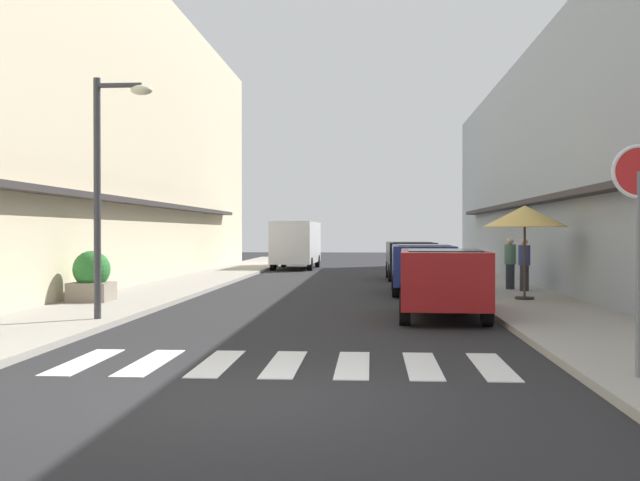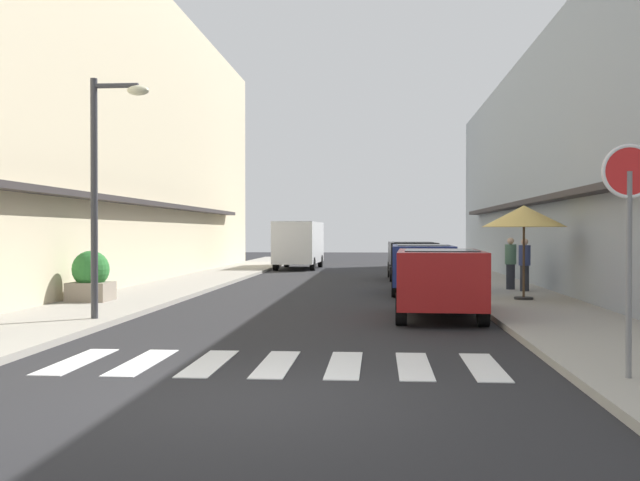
{
  "view_description": "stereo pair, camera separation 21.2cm",
  "coord_description": "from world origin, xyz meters",
  "px_view_note": "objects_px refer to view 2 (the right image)",
  "views": [
    {
      "loc": [
        1.2,
        -8.25,
        1.84
      ],
      "look_at": [
        -0.36,
        14.85,
        1.59
      ],
      "focal_mm": 42.85,
      "sensor_mm": 36.0,
      "label": 1
    },
    {
      "loc": [
        1.41,
        -8.24,
        1.84
      ],
      "look_at": [
        -0.36,
        14.85,
        1.59
      ],
      "focal_mm": 42.85,
      "sensor_mm": 36.0,
      "label": 2
    }
  ],
  "objects_px": {
    "street_lamp": "(104,170)",
    "planter_midblock": "(91,277)",
    "parked_car_far": "(412,256)",
    "parked_car_near": "(440,275)",
    "pedestrian_walking_far": "(511,262)",
    "parked_car_mid": "(422,263)",
    "delivery_van": "(299,241)",
    "pedestrian_walking_near": "(525,264)",
    "round_street_sign": "(629,199)",
    "cafe_umbrella": "(524,217)"
  },
  "relations": [
    {
      "from": "parked_car_near",
      "to": "delivery_van",
      "type": "xyz_separation_m",
      "value": [
        -5.28,
        21.72,
        0.48
      ]
    },
    {
      "from": "parked_car_near",
      "to": "pedestrian_walking_near",
      "type": "height_order",
      "value": "pedestrian_walking_near"
    },
    {
      "from": "parked_car_near",
      "to": "pedestrian_walking_far",
      "type": "xyz_separation_m",
      "value": [
        2.67,
        6.94,
        0.01
      ]
    },
    {
      "from": "parked_car_mid",
      "to": "planter_midblock",
      "type": "relative_size",
      "value": 3.47
    },
    {
      "from": "parked_car_far",
      "to": "pedestrian_walking_far",
      "type": "xyz_separation_m",
      "value": [
        2.67,
        -6.47,
        0.01
      ]
    },
    {
      "from": "parked_car_mid",
      "to": "round_street_sign",
      "type": "distance_m",
      "value": 13.88
    },
    {
      "from": "delivery_van",
      "to": "street_lamp",
      "type": "xyz_separation_m",
      "value": [
        -1.46,
        -23.3,
        1.68
      ]
    },
    {
      "from": "parked_car_near",
      "to": "pedestrian_walking_near",
      "type": "xyz_separation_m",
      "value": [
        2.95,
        6.27,
        0.0
      ]
    },
    {
      "from": "parked_car_near",
      "to": "street_lamp",
      "type": "relative_size",
      "value": 0.86
    },
    {
      "from": "pedestrian_walking_far",
      "to": "round_street_sign",
      "type": "bearing_deg",
      "value": -32.66
    },
    {
      "from": "parked_car_far",
      "to": "delivery_van",
      "type": "distance_m",
      "value": 9.86
    },
    {
      "from": "parked_car_far",
      "to": "parked_car_mid",
      "type": "bearing_deg",
      "value": -90.0
    },
    {
      "from": "round_street_sign",
      "to": "street_lamp",
      "type": "xyz_separation_m",
      "value": [
        -8.38,
        5.56,
        0.85
      ]
    },
    {
      "from": "street_lamp",
      "to": "delivery_van",
      "type": "bearing_deg",
      "value": 86.42
    },
    {
      "from": "parked_car_near",
      "to": "planter_midblock",
      "type": "xyz_separation_m",
      "value": [
        -8.49,
        2.21,
        -0.21
      ]
    },
    {
      "from": "delivery_van",
      "to": "round_street_sign",
      "type": "relative_size",
      "value": 1.97
    },
    {
      "from": "cafe_umbrella",
      "to": "pedestrian_walking_far",
      "type": "bearing_deg",
      "value": 85.72
    },
    {
      "from": "pedestrian_walking_far",
      "to": "cafe_umbrella",
      "type": "bearing_deg",
      "value": -32.77
    },
    {
      "from": "parked_car_near",
      "to": "pedestrian_walking_near",
      "type": "relative_size",
      "value": 2.66
    },
    {
      "from": "parked_car_mid",
      "to": "round_street_sign",
      "type": "bearing_deg",
      "value": -83.18
    },
    {
      "from": "parked_car_near",
      "to": "pedestrian_walking_far",
      "type": "distance_m",
      "value": 7.44
    },
    {
      "from": "parked_car_far",
      "to": "pedestrian_walking_near",
      "type": "bearing_deg",
      "value": -67.54
    },
    {
      "from": "parked_car_near",
      "to": "cafe_umbrella",
      "type": "relative_size",
      "value": 1.7
    },
    {
      "from": "parked_car_mid",
      "to": "delivery_van",
      "type": "distance_m",
      "value": 16.04
    },
    {
      "from": "planter_midblock",
      "to": "parked_car_near",
      "type": "bearing_deg",
      "value": -14.59
    },
    {
      "from": "delivery_van",
      "to": "parked_car_far",
      "type": "bearing_deg",
      "value": -57.55
    },
    {
      "from": "street_lamp",
      "to": "planter_midblock",
      "type": "relative_size",
      "value": 3.8
    },
    {
      "from": "delivery_van",
      "to": "pedestrian_walking_near",
      "type": "relative_size",
      "value": 3.54
    },
    {
      "from": "delivery_van",
      "to": "planter_midblock",
      "type": "distance_m",
      "value": 19.79
    },
    {
      "from": "cafe_umbrella",
      "to": "parked_car_far",
      "type": "bearing_deg",
      "value": 103.59
    },
    {
      "from": "planter_midblock",
      "to": "street_lamp",
      "type": "bearing_deg",
      "value": -65.24
    },
    {
      "from": "parked_car_mid",
      "to": "pedestrian_walking_near",
      "type": "xyz_separation_m",
      "value": [
        2.95,
        -0.32,
        0.0
      ]
    },
    {
      "from": "pedestrian_walking_near",
      "to": "street_lamp",
      "type": "bearing_deg",
      "value": 75.7
    },
    {
      "from": "parked_car_far",
      "to": "planter_midblock",
      "type": "relative_size",
      "value": 3.22
    },
    {
      "from": "delivery_van",
      "to": "pedestrian_walking_far",
      "type": "relative_size",
      "value": 3.5
    },
    {
      "from": "round_street_sign",
      "to": "planter_midblock",
      "type": "bearing_deg",
      "value": 137.3
    },
    {
      "from": "round_street_sign",
      "to": "pedestrian_walking_near",
      "type": "xyz_separation_m",
      "value": [
        1.31,
        13.4,
        -1.31
      ]
    },
    {
      "from": "delivery_van",
      "to": "pedestrian_walking_far",
      "type": "bearing_deg",
      "value": -61.73
    },
    {
      "from": "round_street_sign",
      "to": "cafe_umbrella",
      "type": "height_order",
      "value": "round_street_sign"
    },
    {
      "from": "parked_car_near",
      "to": "planter_midblock",
      "type": "height_order",
      "value": "parked_car_near"
    },
    {
      "from": "parked_car_near",
      "to": "planter_midblock",
      "type": "distance_m",
      "value": 8.77
    },
    {
      "from": "street_lamp",
      "to": "pedestrian_walking_far",
      "type": "bearing_deg",
      "value": 42.15
    },
    {
      "from": "pedestrian_walking_far",
      "to": "delivery_van",
      "type": "bearing_deg",
      "value": 179.78
    },
    {
      "from": "parked_car_mid",
      "to": "planter_midblock",
      "type": "height_order",
      "value": "parked_car_mid"
    },
    {
      "from": "street_lamp",
      "to": "planter_midblock",
      "type": "xyz_separation_m",
      "value": [
        -1.74,
        3.78,
        -2.37
      ]
    },
    {
      "from": "parked_car_mid",
      "to": "parked_car_near",
      "type": "bearing_deg",
      "value": -90.0
    },
    {
      "from": "parked_car_far",
      "to": "pedestrian_walking_near",
      "type": "relative_size",
      "value": 2.63
    },
    {
      "from": "delivery_van",
      "to": "planter_midblock",
      "type": "bearing_deg",
      "value": -99.32
    },
    {
      "from": "parked_car_near",
      "to": "round_street_sign",
      "type": "distance_m",
      "value": 7.44
    },
    {
      "from": "parked_car_mid",
      "to": "planter_midblock",
      "type": "bearing_deg",
      "value": -152.71
    }
  ]
}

